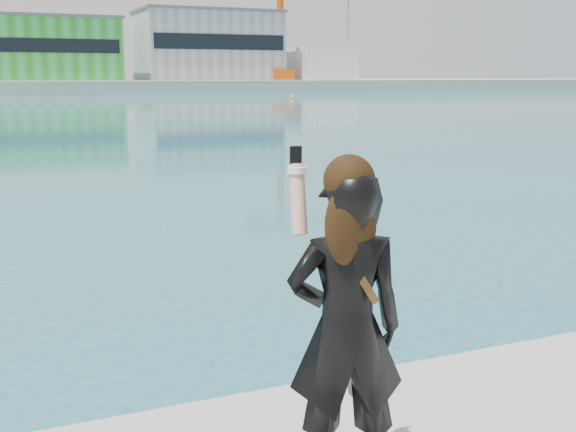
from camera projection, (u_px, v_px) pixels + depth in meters
warehouse_green at (25, 48)px, 120.60m from camera, size 30.60×16.36×10.50m
warehouse_grey_right at (208, 45)px, 132.98m from camera, size 25.50×15.35×12.50m
ancillary_shed at (320, 64)px, 140.47m from camera, size 12.00×10.00×6.00m
dock_crane at (286, 7)px, 131.49m from camera, size 23.00×4.00×24.00m
flagpole_right at (118, 53)px, 120.00m from camera, size 1.28×0.16×8.00m
buoy_near at (292, 98)px, 90.38m from camera, size 0.50×0.50×0.50m
woman at (346, 320)px, 3.48m from camera, size 0.66×0.52×1.67m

